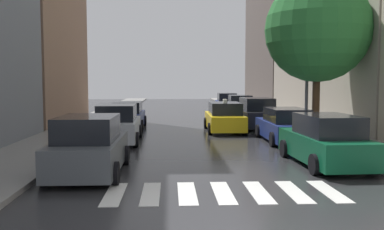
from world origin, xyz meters
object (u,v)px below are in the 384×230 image
Objects in this scene: parked_car_right_nearest at (325,141)px; parked_car_right_third at (256,114)px; parked_car_right_second at (285,126)px; parked_car_right_fourth at (240,108)px; lamp_post_right at (307,58)px; parked_car_right_fifth at (227,103)px; taxi_midroad at (225,118)px; parked_car_left_nearest at (89,147)px; parked_car_left_third at (128,116)px; street_tree_right at (318,30)px; parked_car_left_second at (118,125)px.

parked_car_right_third is at bearing -1.60° from parked_car_right_nearest.
parked_car_right_nearest reaches higher than parked_car_right_second.
parked_car_right_fourth is 0.66× the size of lamp_post_right.
parked_car_right_fifth is at bearing -0.33° from parked_car_right_third.
parked_car_right_fifth is at bearing 1.11° from parked_car_right_second.
taxi_midroad is at bearing 28.85° from parked_car_right_second.
taxi_midroad reaches higher than parked_car_right_second.
parked_car_left_nearest is 0.92× the size of parked_car_right_nearest.
parked_car_right_second is 1.00× the size of taxi_midroad.
taxi_midroad is at bearing 126.25° from parked_car_right_third.
lamp_post_right reaches higher than parked_car_left_third.
parked_car_right_fourth reaches higher than parked_car_left_third.
parked_car_left_nearest is at bearing 96.15° from parked_car_right_nearest.
parked_car_left_nearest is at bearing -140.75° from street_tree_right.
parked_car_right_nearest reaches higher than parked_car_left_third.
street_tree_right is at bearing -18.33° from parked_car_right_nearest.
parked_car_right_fourth is 8.35m from taxi_midroad.
parked_car_right_second is 1.09× the size of parked_car_right_fourth.
parked_car_right_nearest is 1.08× the size of parked_car_right_fifth.
parked_car_right_fifth is (7.55, 12.54, 0.06)m from parked_car_left_third.
lamp_post_right reaches higher than parked_car_right_nearest.
parked_car_right_third is at bearing -91.48° from parked_car_left_third.
lamp_post_right is (9.29, 8.35, 3.11)m from parked_car_left_nearest.
parked_car_left_third is (-0.07, 12.53, -0.07)m from parked_car_left_nearest.
parked_car_left_third is (-0.10, 5.79, -0.06)m from parked_car_left_second.
taxi_midroad is (-2.28, 4.20, 0.03)m from parked_car_right_second.
parked_car_right_nearest is 0.71× the size of lamp_post_right.
parked_car_right_fourth is (7.62, 18.80, -0.00)m from parked_car_left_nearest.
parked_car_right_third is 1.08× the size of parked_car_right_fourth.
lamp_post_right reaches higher than parked_car_left_nearest.
street_tree_right is at bearing -84.44° from parked_car_left_second.
parked_car_right_nearest is at bearing -128.07° from parked_car_left_second.
parked_car_left_nearest reaches higher than parked_car_right_fifth.
parked_car_left_third is at bearing 131.75° from parked_car_right_fourth.
parked_car_left_second is 1.03× the size of parked_car_left_third.
lamp_post_right is at bearing -168.36° from parked_car_right_fourth.
parked_car_left_second is 19.79m from parked_car_right_fifth.
lamp_post_right is (-0.31, 0.51, -1.35)m from street_tree_right.
parked_car_right_third is at bearing -31.48° from parked_car_left_nearest.
taxi_midroad is 0.72× the size of lamp_post_right.
taxi_midroad reaches higher than parked_car_right_fourth.
parked_car_right_third is 0.71× the size of lamp_post_right.
lamp_post_right is (1.67, -10.44, 3.11)m from parked_car_right_fourth.
parked_car_right_nearest is 0.60× the size of street_tree_right.
parked_car_right_fourth is at bearing 99.07° from lamp_post_right.
street_tree_right is at bearing -167.19° from parked_car_right_fourth.
parked_car_right_third reaches higher than parked_car_right_second.
taxi_midroad is 6.78m from street_tree_right.
parked_car_right_third is (-0.18, 5.77, 0.10)m from parked_car_right_second.
parked_car_left_nearest reaches higher than parked_car_right_fourth.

